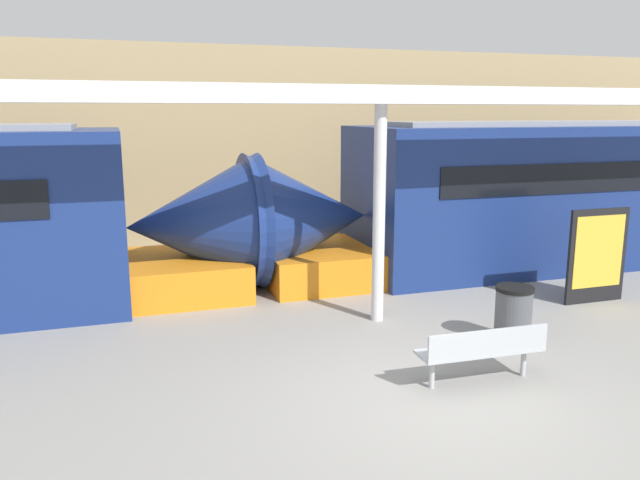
# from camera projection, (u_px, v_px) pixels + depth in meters

# --- Properties ---
(ground_plane) EXTENTS (60.00, 60.00, 0.00)m
(ground_plane) POSITION_uv_depth(u_px,v_px,m) (430.00, 402.00, 7.45)
(ground_plane) COLOR gray
(station_wall) EXTENTS (56.00, 0.20, 5.00)m
(station_wall) POSITION_uv_depth(u_px,v_px,m) (255.00, 148.00, 15.77)
(station_wall) COLOR tan
(station_wall) RESTS_ON ground_plane
(train_left) EXTENTS (14.67, 2.93, 3.20)m
(train_left) POSITION_uv_depth(u_px,v_px,m) (563.00, 196.00, 14.30)
(train_left) COLOR navy
(train_left) RESTS_ON ground_plane
(bench_near) EXTENTS (1.66, 0.49, 0.77)m
(bench_near) POSITION_uv_depth(u_px,v_px,m) (483.00, 349.00, 7.86)
(bench_near) COLOR #ADB2B7
(bench_near) RESTS_ON ground_plane
(trash_bin) EXTENTS (0.57, 0.57, 0.85)m
(trash_bin) POSITION_uv_depth(u_px,v_px,m) (513.00, 314.00, 9.34)
(trash_bin) COLOR #4C4F54
(trash_bin) RESTS_ON ground_plane
(poster_board) EXTENTS (1.23, 0.07, 1.72)m
(poster_board) POSITION_uv_depth(u_px,v_px,m) (597.00, 255.00, 11.19)
(poster_board) COLOR black
(poster_board) RESTS_ON ground_plane
(support_column_near) EXTENTS (0.20, 0.20, 3.52)m
(support_column_near) POSITION_uv_depth(u_px,v_px,m) (379.00, 216.00, 10.04)
(support_column_near) COLOR silver
(support_column_near) RESTS_ON ground_plane
(canopy_beam) EXTENTS (28.00, 0.60, 0.28)m
(canopy_beam) POSITION_uv_depth(u_px,v_px,m) (381.00, 95.00, 9.65)
(canopy_beam) COLOR silver
(canopy_beam) RESTS_ON support_column_near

